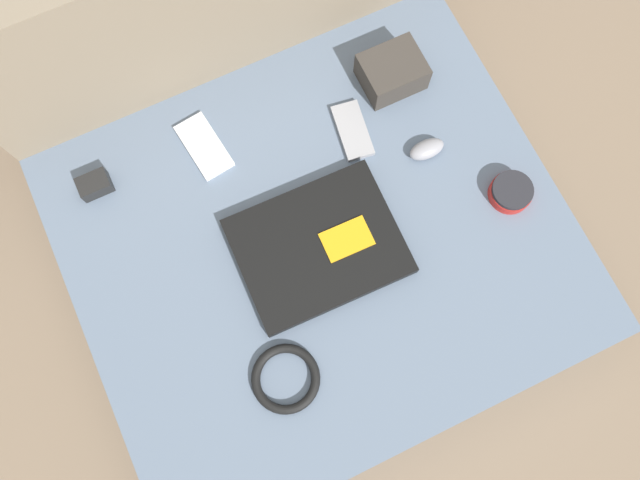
% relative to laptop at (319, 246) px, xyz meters
% --- Properties ---
extents(ground_plane, '(8.00, 8.00, 0.00)m').
position_rel_laptop_xyz_m(ground_plane, '(0.01, 0.01, -0.17)').
color(ground_plane, '#7A6651').
extents(couch_seat, '(0.92, 0.80, 0.15)m').
position_rel_laptop_xyz_m(couch_seat, '(0.01, 0.01, -0.09)').
color(couch_seat, slate).
rests_on(couch_seat, ground_plane).
extents(couch_backrest, '(0.92, 0.20, 0.50)m').
position_rel_laptop_xyz_m(couch_backrest, '(0.01, 0.51, 0.09)').
color(couch_backrest, '#7F705B').
rests_on(couch_backrest, ground_plane).
extents(laptop, '(0.30, 0.24, 0.03)m').
position_rel_laptop_xyz_m(laptop, '(0.00, 0.00, 0.00)').
color(laptop, black).
rests_on(laptop, couch_seat).
extents(computer_mouse, '(0.07, 0.04, 0.03)m').
position_rel_laptop_xyz_m(computer_mouse, '(0.27, 0.08, 0.00)').
color(computer_mouse, gray).
rests_on(computer_mouse, couch_seat).
extents(speaker_puck, '(0.08, 0.08, 0.03)m').
position_rel_laptop_xyz_m(speaker_puck, '(0.37, -0.06, 0.00)').
color(speaker_puck, red).
rests_on(speaker_puck, couch_seat).
extents(phone_silver, '(0.08, 0.14, 0.01)m').
position_rel_laptop_xyz_m(phone_silver, '(-0.11, 0.28, -0.01)').
color(phone_silver, silver).
rests_on(phone_silver, couch_seat).
extents(phone_black, '(0.07, 0.12, 0.01)m').
position_rel_laptop_xyz_m(phone_black, '(0.16, 0.18, -0.01)').
color(phone_black, '#99999E').
rests_on(phone_black, couch_seat).
extents(camera_pouch, '(0.12, 0.10, 0.06)m').
position_rel_laptop_xyz_m(camera_pouch, '(0.28, 0.25, 0.02)').
color(camera_pouch, '#38332D').
rests_on(camera_pouch, couch_seat).
extents(charger_brick, '(0.06, 0.04, 0.03)m').
position_rel_laptop_xyz_m(charger_brick, '(-0.33, 0.29, 0.00)').
color(charger_brick, black).
rests_on(charger_brick, couch_seat).
extents(cable_coil, '(0.12, 0.12, 0.02)m').
position_rel_laptop_xyz_m(cable_coil, '(-0.16, -0.19, -0.00)').
color(cable_coil, black).
rests_on(cable_coil, couch_seat).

